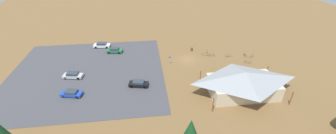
{
  "coord_description": "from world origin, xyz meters",
  "views": [
    {
      "loc": [
        11.67,
        51.12,
        29.1
      ],
      "look_at": [
        5.87,
        5.14,
        1.2
      ],
      "focal_mm": 23.66,
      "sensor_mm": 36.0,
      "label": 1
    }
  ],
  "objects_px": {
    "lot_sign": "(170,59)",
    "car_white_second_row": "(102,45)",
    "bicycle_orange_yard_right": "(247,62)",
    "visitor_at_bikes": "(247,70)",
    "car_blue_front_row": "(72,93)",
    "car_silver_aisle_side": "(73,75)",
    "bicycle_yellow_edge_south": "(252,56)",
    "bicycle_black_yard_front": "(245,55)",
    "bicycle_purple_trailside": "(212,55)",
    "bicycle_white_by_bin": "(205,54)",
    "bicycle_silver_lone_east": "(228,56)",
    "trash_bin": "(192,49)",
    "car_green_far_end": "(115,50)",
    "bicycle_green_lone_west": "(207,52)",
    "bike_pavilion": "(244,82)",
    "pine_far_west": "(191,129)",
    "car_black_end_stall": "(139,84)"
  },
  "relations": [
    {
      "from": "bike_pavilion",
      "to": "pine_far_west",
      "type": "xyz_separation_m",
      "value": [
        14.0,
        12.78,
        1.57
      ]
    },
    {
      "from": "pine_far_west",
      "to": "bicycle_green_lone_west",
      "type": "bearing_deg",
      "value": -110.38
    },
    {
      "from": "car_black_end_stall",
      "to": "car_green_far_end",
      "type": "distance_m",
      "value": 18.48
    },
    {
      "from": "bike_pavilion",
      "to": "car_black_end_stall",
      "type": "distance_m",
      "value": 22.43
    },
    {
      "from": "car_blue_front_row",
      "to": "car_silver_aisle_side",
      "type": "distance_m",
      "value": 7.15
    },
    {
      "from": "bicycle_purple_trailside",
      "to": "car_blue_front_row",
      "type": "bearing_deg",
      "value": 21.47
    },
    {
      "from": "bicycle_silver_lone_east",
      "to": "bicycle_white_by_bin",
      "type": "relative_size",
      "value": 0.95
    },
    {
      "from": "car_green_far_end",
      "to": "bicycle_white_by_bin",
      "type": "bearing_deg",
      "value": 168.9
    },
    {
      "from": "car_black_end_stall",
      "to": "bicycle_black_yard_front",
      "type": "bearing_deg",
      "value": -160.49
    },
    {
      "from": "pine_far_west",
      "to": "bicycle_purple_trailside",
      "type": "xyz_separation_m",
      "value": [
        -12.47,
        -29.66,
        -4.05
      ]
    },
    {
      "from": "bicycle_white_by_bin",
      "to": "visitor_at_bikes",
      "type": "distance_m",
      "value": 12.58
    },
    {
      "from": "bike_pavilion",
      "to": "car_silver_aisle_side",
      "type": "bearing_deg",
      "value": -15.84
    },
    {
      "from": "bicycle_green_lone_west",
      "to": "bicycle_silver_lone_east",
      "type": "bearing_deg",
      "value": 149.08
    },
    {
      "from": "trash_bin",
      "to": "car_blue_front_row",
      "type": "xyz_separation_m",
      "value": [
        29.39,
        17.39,
        0.25
      ]
    },
    {
      "from": "bicycle_purple_trailside",
      "to": "bicycle_orange_yard_right",
      "type": "relative_size",
      "value": 1.2
    },
    {
      "from": "pine_far_west",
      "to": "bicycle_yellow_edge_south",
      "type": "bearing_deg",
      "value": -130.06
    },
    {
      "from": "bike_pavilion",
      "to": "car_white_second_row",
      "type": "xyz_separation_m",
      "value": [
        32.38,
        -26.39,
        -2.11
      ]
    },
    {
      "from": "bicycle_black_yard_front",
      "to": "car_silver_aisle_side",
      "type": "distance_m",
      "value": 44.83
    },
    {
      "from": "lot_sign",
      "to": "car_blue_front_row",
      "type": "xyz_separation_m",
      "value": [
        22.08,
        10.67,
        -0.71
      ]
    },
    {
      "from": "lot_sign",
      "to": "visitor_at_bikes",
      "type": "height_order",
      "value": "lot_sign"
    },
    {
      "from": "bicycle_orange_yard_right",
      "to": "bicycle_white_by_bin",
      "type": "bearing_deg",
      "value": -29.74
    },
    {
      "from": "car_black_end_stall",
      "to": "car_green_far_end",
      "type": "height_order",
      "value": "car_green_far_end"
    },
    {
      "from": "bicycle_black_yard_front",
      "to": "car_silver_aisle_side",
      "type": "bearing_deg",
      "value": 6.42
    },
    {
      "from": "lot_sign",
      "to": "bike_pavilion",
      "type": "bearing_deg",
      "value": 133.8
    },
    {
      "from": "bicycle_yellow_edge_south",
      "to": "bicycle_black_yard_front",
      "type": "relative_size",
      "value": 0.92
    },
    {
      "from": "bicycle_white_by_bin",
      "to": "bicycle_black_yard_front",
      "type": "xyz_separation_m",
      "value": [
        -10.81,
        1.97,
        -0.02
      ]
    },
    {
      "from": "bicycle_silver_lone_east",
      "to": "lot_sign",
      "type": "bearing_deg",
      "value": 6.14
    },
    {
      "from": "bicycle_yellow_edge_south",
      "to": "bicycle_white_by_bin",
      "type": "distance_m",
      "value": 12.75
    },
    {
      "from": "bicycle_green_lone_west",
      "to": "visitor_at_bikes",
      "type": "xyz_separation_m",
      "value": [
        -6.49,
        11.6,
        0.58
      ]
    },
    {
      "from": "bicycle_yellow_edge_south",
      "to": "bicycle_black_yard_front",
      "type": "distance_m",
      "value": 1.79
    },
    {
      "from": "trash_bin",
      "to": "bicycle_yellow_edge_south",
      "type": "xyz_separation_m",
      "value": [
        -15.48,
        6.01,
        -0.1
      ]
    },
    {
      "from": "bike_pavilion",
      "to": "bicycle_white_by_bin",
      "type": "height_order",
      "value": "bike_pavilion"
    },
    {
      "from": "bicycle_green_lone_west",
      "to": "bicycle_orange_yard_right",
      "type": "bearing_deg",
      "value": 140.82
    },
    {
      "from": "bicycle_silver_lone_east",
      "to": "bicycle_white_by_bin",
      "type": "distance_m",
      "value": 6.41
    },
    {
      "from": "lot_sign",
      "to": "trash_bin",
      "type": "bearing_deg",
      "value": -137.42
    },
    {
      "from": "pine_far_west",
      "to": "bicycle_black_yard_front",
      "type": "height_order",
      "value": "pine_far_west"
    },
    {
      "from": "bicycle_orange_yard_right",
      "to": "visitor_at_bikes",
      "type": "height_order",
      "value": "visitor_at_bikes"
    },
    {
      "from": "lot_sign",
      "to": "car_white_second_row",
      "type": "bearing_deg",
      "value": -33.07
    },
    {
      "from": "visitor_at_bikes",
      "to": "bicycle_orange_yard_right",
      "type": "bearing_deg",
      "value": -117.67
    },
    {
      "from": "bicycle_black_yard_front",
      "to": "bicycle_yellow_edge_south",
      "type": "bearing_deg",
      "value": 158.52
    },
    {
      "from": "bicycle_silver_lone_east",
      "to": "bicycle_purple_trailside",
      "type": "bearing_deg",
      "value": -12.01
    },
    {
      "from": "car_silver_aisle_side",
      "to": "car_white_second_row",
      "type": "xyz_separation_m",
      "value": [
        -4.61,
        -15.9,
        0.0
      ]
    },
    {
      "from": "bicycle_orange_yard_right",
      "to": "car_blue_front_row",
      "type": "xyz_separation_m",
      "value": [
        42.25,
        8.37,
        0.32
      ]
    },
    {
      "from": "bike_pavilion",
      "to": "car_blue_front_row",
      "type": "relative_size",
      "value": 3.5
    },
    {
      "from": "bike_pavilion",
      "to": "bicycle_green_lone_west",
      "type": "relative_size",
      "value": 9.65
    },
    {
      "from": "bicycle_silver_lone_east",
      "to": "car_green_far_end",
      "type": "bearing_deg",
      "value": -11.69
    },
    {
      "from": "bicycle_white_by_bin",
      "to": "car_black_end_stall",
      "type": "relative_size",
      "value": 0.38
    },
    {
      "from": "bicycle_green_lone_west",
      "to": "car_green_far_end",
      "type": "xyz_separation_m",
      "value": [
        26.13,
        -3.38,
        0.43
      ]
    },
    {
      "from": "trash_bin",
      "to": "car_green_far_end",
      "type": "distance_m",
      "value": 22.12
    },
    {
      "from": "car_silver_aisle_side",
      "to": "bicycle_purple_trailside",
      "type": "bearing_deg",
      "value": -169.79
    }
  ]
}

